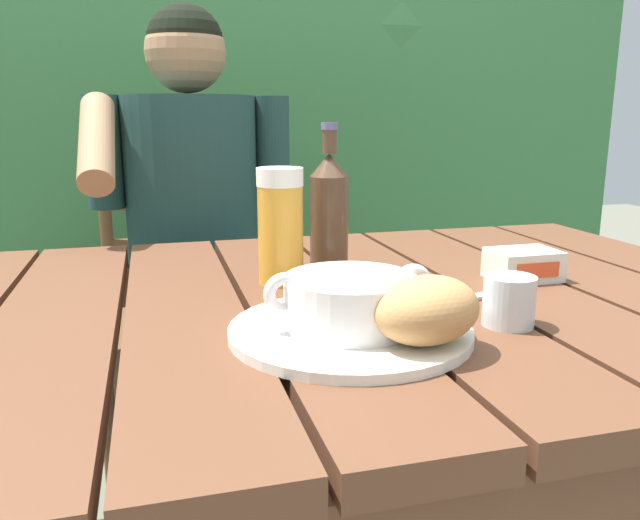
% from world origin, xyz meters
% --- Properties ---
extents(dining_table, '(1.47, 0.89, 0.73)m').
position_xyz_m(dining_table, '(0.00, 0.00, 0.64)').
color(dining_table, brown).
rests_on(dining_table, ground_plane).
extents(hedge_backdrop, '(3.08, 0.92, 1.74)m').
position_xyz_m(hedge_backdrop, '(0.15, 1.58, 0.84)').
color(hedge_backdrop, '#397240').
rests_on(hedge_backdrop, ground_plane).
extents(chair_near_diner, '(0.50, 0.46, 0.93)m').
position_xyz_m(chair_near_diner, '(-0.10, 0.89, 0.46)').
color(chair_near_diner, brown).
rests_on(chair_near_diner, ground_plane).
extents(person_eating, '(0.48, 0.47, 1.24)m').
position_xyz_m(person_eating, '(-0.10, 0.69, 0.73)').
color(person_eating, '#1F3F3B').
rests_on(person_eating, ground_plane).
extents(serving_plate, '(0.29, 0.29, 0.01)m').
position_xyz_m(serving_plate, '(0.02, -0.17, 0.73)').
color(serving_plate, white).
rests_on(serving_plate, dining_table).
extents(soup_bowl, '(0.21, 0.16, 0.07)m').
position_xyz_m(soup_bowl, '(0.02, -0.17, 0.77)').
color(soup_bowl, white).
rests_on(soup_bowl, serving_plate).
extents(bread_roll, '(0.15, 0.13, 0.07)m').
position_xyz_m(bread_roll, '(0.08, -0.24, 0.78)').
color(bread_roll, tan).
rests_on(bread_roll, serving_plate).
extents(beer_glass, '(0.07, 0.07, 0.18)m').
position_xyz_m(beer_glass, '(-0.01, 0.09, 0.82)').
color(beer_glass, gold).
rests_on(beer_glass, dining_table).
extents(beer_bottle, '(0.06, 0.06, 0.24)m').
position_xyz_m(beer_bottle, '(0.08, 0.14, 0.83)').
color(beer_bottle, '#4E3624').
rests_on(beer_bottle, dining_table).
extents(water_glass_small, '(0.06, 0.06, 0.06)m').
position_xyz_m(water_glass_small, '(0.22, -0.19, 0.76)').
color(water_glass_small, silver).
rests_on(water_glass_small, dining_table).
extents(butter_tub, '(0.10, 0.08, 0.05)m').
position_xyz_m(butter_tub, '(0.36, 0.01, 0.75)').
color(butter_tub, white).
rests_on(butter_tub, dining_table).
extents(table_knife, '(0.17, 0.06, 0.01)m').
position_xyz_m(table_knife, '(0.16, -0.10, 0.73)').
color(table_knife, silver).
rests_on(table_knife, dining_table).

